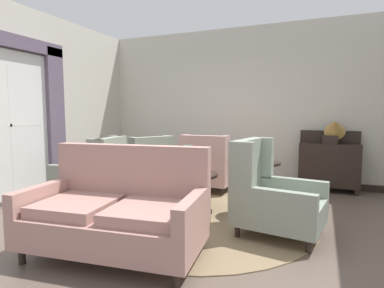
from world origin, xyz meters
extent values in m
plane|color=brown|center=(0.00, 0.00, 0.00)|extent=(8.02, 8.02, 0.00)
cube|color=beige|center=(0.00, 2.72, 1.48)|extent=(5.89, 0.08, 2.97)
cube|color=beige|center=(-2.86, 0.82, 1.48)|extent=(0.08, 3.81, 2.97)
cube|color=black|center=(0.00, 2.67, 0.06)|extent=(5.73, 0.03, 0.12)
cylinder|color=#847051|center=(0.00, 0.30, 0.01)|extent=(2.92, 2.92, 0.01)
cube|color=silver|center=(-2.80, -0.10, 1.16)|extent=(0.03, 1.25, 2.10)
cube|color=white|center=(-2.79, -0.10, 1.16)|extent=(0.02, 1.33, 2.18)
cube|color=white|center=(-2.78, -0.10, 1.16)|extent=(0.02, 0.04, 2.10)
cube|color=white|center=(-2.78, -0.10, 1.16)|extent=(0.02, 1.25, 0.04)
cube|color=#605166|center=(-2.74, 0.70, 1.21)|extent=(0.10, 0.32, 2.40)
cube|color=#605166|center=(-2.74, -0.10, 2.37)|extent=(0.10, 1.93, 0.20)
cylinder|color=black|center=(-0.24, 0.50, 0.51)|extent=(0.83, 0.83, 0.03)
cylinder|color=black|center=(-0.24, 0.50, 0.27)|extent=(0.10, 0.10, 0.45)
cube|color=black|center=(-0.02, 0.48, 0.04)|extent=(0.28, 0.09, 0.07)
cube|color=black|center=(-0.34, 0.69, 0.04)|extent=(0.19, 0.27, 0.07)
cube|color=black|center=(-0.34, 0.31, 0.04)|extent=(0.19, 0.28, 0.07)
cylinder|color=#4C7A66|center=(-0.25, 0.56, 0.54)|extent=(0.08, 0.08, 0.02)
ellipsoid|color=#4C7A66|center=(-0.25, 0.56, 0.68)|extent=(0.15, 0.15, 0.25)
cylinder|color=#4C7A66|center=(-0.25, 0.56, 0.85)|extent=(0.07, 0.07, 0.09)
torus|color=#4C7A66|center=(-0.25, 0.56, 0.89)|extent=(0.12, 0.12, 0.02)
cube|color=tan|center=(-0.33, -1.00, 0.28)|extent=(1.73, 1.04, 0.28)
cube|color=tan|center=(-0.37, -0.65, 0.72)|extent=(1.64, 0.33, 0.60)
cube|color=tan|center=(-0.68, -1.09, 0.47)|extent=(0.73, 0.73, 0.10)
cube|color=tan|center=(0.04, -1.00, 0.47)|extent=(0.73, 0.73, 0.10)
cube|color=tan|center=(-1.08, -1.14, 0.53)|extent=(0.20, 0.77, 0.22)
cube|color=tan|center=(0.44, -0.97, 0.53)|extent=(0.20, 0.77, 0.22)
cylinder|color=black|center=(-1.00, -1.43, 0.07)|extent=(0.06, 0.06, 0.14)
cylinder|color=black|center=(0.43, -1.27, 0.07)|extent=(0.06, 0.06, 0.14)
cylinder|color=black|center=(-1.08, -0.74, 0.07)|extent=(0.06, 0.06, 0.14)
cylinder|color=black|center=(0.35, -0.57, 0.07)|extent=(0.06, 0.06, 0.14)
cube|color=gray|center=(-1.72, 0.31, 0.28)|extent=(0.99, 0.88, 0.28)
cube|color=gray|center=(-1.36, 0.38, 0.70)|extent=(0.27, 0.75, 0.57)
cube|color=gray|center=(-1.51, 0.67, 0.77)|extent=(0.21, 0.13, 0.43)
cube|color=gray|center=(-1.39, 0.05, 0.77)|extent=(0.21, 0.13, 0.43)
cube|color=gray|center=(-1.83, 0.61, 0.52)|extent=(0.78, 0.24, 0.20)
cube|color=gray|center=(-1.72, -0.01, 0.52)|extent=(0.78, 0.24, 0.20)
cylinder|color=black|center=(-2.13, 0.53, 0.07)|extent=(0.06, 0.06, 0.14)
cylinder|color=black|center=(-2.03, -0.04, 0.07)|extent=(0.06, 0.06, 0.14)
cylinder|color=black|center=(-1.42, 0.66, 0.07)|extent=(0.06, 0.06, 0.14)
cylinder|color=black|center=(-1.32, 0.09, 0.07)|extent=(0.06, 0.06, 0.14)
cube|color=gray|center=(1.03, 0.10, 0.27)|extent=(0.99, 0.87, 0.26)
cube|color=gray|center=(0.66, 0.16, 0.72)|extent=(0.25, 0.76, 0.64)
cube|color=gray|center=(0.70, -0.17, 0.80)|extent=(0.21, 0.13, 0.49)
cube|color=gray|center=(0.79, 0.46, 0.80)|extent=(0.21, 0.13, 0.49)
cube|color=gray|center=(1.03, -0.22, 0.49)|extent=(0.80, 0.22, 0.18)
cube|color=gray|center=(1.13, 0.41, 0.49)|extent=(0.80, 0.22, 0.18)
cylinder|color=black|center=(1.34, -0.24, 0.07)|extent=(0.06, 0.06, 0.14)
cylinder|color=black|center=(1.43, 0.33, 0.07)|extent=(0.06, 0.06, 0.14)
cylinder|color=black|center=(0.62, -0.13, 0.07)|extent=(0.06, 0.06, 0.14)
cylinder|color=black|center=(0.71, 0.45, 0.07)|extent=(0.06, 0.06, 0.14)
cube|color=tan|center=(-0.35, 1.77, 0.28)|extent=(0.81, 0.80, 0.27)
cube|color=tan|center=(-0.36, 1.44, 0.69)|extent=(0.80, 0.16, 0.56)
cube|color=tan|center=(-0.01, 1.52, 0.76)|extent=(0.10, 0.20, 0.43)
cube|color=tan|center=(-0.71, 1.54, 0.76)|extent=(0.10, 0.20, 0.43)
cube|color=tan|center=(0.00, 1.81, 0.52)|extent=(0.11, 0.69, 0.21)
cube|color=tan|center=(-0.70, 1.82, 0.52)|extent=(0.11, 0.69, 0.21)
cylinder|color=black|center=(-0.03, 2.07, 0.07)|extent=(0.06, 0.06, 0.14)
cylinder|color=black|center=(-0.67, 2.09, 0.07)|extent=(0.06, 0.06, 0.14)
cylinder|color=black|center=(-0.04, 1.44, 0.07)|extent=(0.06, 0.06, 0.14)
cylinder|color=black|center=(-0.68, 1.46, 0.07)|extent=(0.06, 0.06, 0.14)
cube|color=gray|center=(-1.42, 1.30, 0.29)|extent=(1.15, 1.09, 0.29)
cube|color=gray|center=(-1.09, 1.10, 0.69)|extent=(0.49, 0.69, 0.52)
cube|color=gray|center=(-1.01, 1.42, 0.76)|extent=(0.22, 0.19, 0.40)
cube|color=gray|center=(-1.32, 0.88, 0.76)|extent=(0.22, 0.19, 0.40)
cube|color=gray|center=(-1.30, 1.59, 0.54)|extent=(0.75, 0.50, 0.21)
cube|color=gray|center=(-1.62, 1.06, 0.54)|extent=(0.75, 0.50, 0.21)
cylinder|color=black|center=(-1.60, 1.74, 0.07)|extent=(0.06, 0.06, 0.14)
cylinder|color=black|center=(-1.89, 1.25, 0.07)|extent=(0.06, 0.06, 0.14)
cylinder|color=black|center=(-0.95, 1.35, 0.07)|extent=(0.06, 0.06, 0.14)
cylinder|color=black|center=(-1.24, 0.87, 0.07)|extent=(0.06, 0.06, 0.14)
cylinder|color=black|center=(0.72, 0.72, 0.69)|extent=(0.48, 0.48, 0.03)
cylinder|color=black|center=(0.72, 0.72, 0.34)|extent=(0.07, 0.07, 0.68)
cylinder|color=black|center=(0.72, 0.72, 0.02)|extent=(0.31, 0.31, 0.04)
cube|color=black|center=(1.56, 2.42, 0.46)|extent=(0.96, 0.34, 0.73)
cube|color=black|center=(1.56, 2.57, 0.93)|extent=(0.96, 0.04, 0.21)
cube|color=black|center=(1.13, 2.30, 0.05)|extent=(0.06, 0.06, 0.10)
cube|color=black|center=(1.99, 2.30, 0.05)|extent=(0.06, 0.06, 0.10)
cube|color=black|center=(1.13, 2.54, 0.05)|extent=(0.06, 0.06, 0.10)
cube|color=black|center=(1.99, 2.54, 0.05)|extent=(0.06, 0.06, 0.10)
cube|color=black|center=(1.56, 2.40, 0.90)|extent=(0.24, 0.24, 0.14)
cone|color=#B28942|center=(1.62, 2.32, 1.12)|extent=(0.37, 0.46, 0.45)
camera|label=1|loc=(1.41, -3.33, 1.33)|focal=29.35mm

